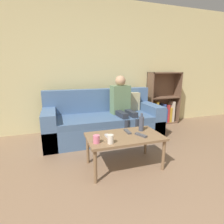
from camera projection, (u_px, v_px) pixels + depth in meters
name	position (u px, v px, depth m)	size (l,w,h in m)	color
wall_back	(87.00, 67.00, 3.54)	(12.00, 0.06, 2.60)	beige
couch	(103.00, 122.00, 3.27)	(2.09, 0.87, 0.87)	#4C6B93
bookshelf	(162.00, 105.00, 4.11)	(0.75, 0.28, 1.19)	brown
coffee_table	(124.00, 139.00, 2.22)	(0.95, 0.54, 0.43)	brown
person_adult	(122.00, 103.00, 3.21)	(0.36, 0.63, 1.14)	#282D38
cup_near	(96.00, 139.00, 1.97)	(0.08, 0.08, 0.09)	pink
cup_far	(111.00, 139.00, 1.96)	(0.07, 0.07, 0.10)	silver
tv_remote_0	(141.00, 135.00, 2.20)	(0.11, 0.18, 0.02)	#47474C
tv_remote_1	(108.00, 137.00, 2.14)	(0.05, 0.17, 0.02)	#B7B7BC
tv_remote_2	(127.00, 131.00, 2.32)	(0.05, 0.17, 0.02)	#47474C
bottle	(141.00, 123.00, 2.36)	(0.07, 0.07, 0.25)	#424756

